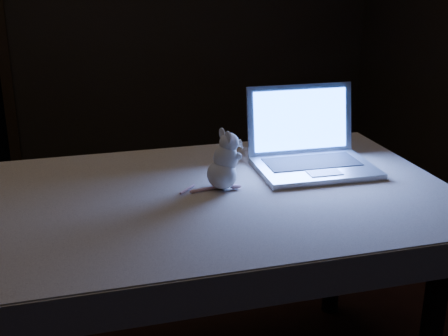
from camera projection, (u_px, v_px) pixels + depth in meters
name	position (u px, v px, depth m)	size (l,w,h in m)	color
table	(219.00, 296.00, 2.13)	(1.46, 0.94, 0.78)	black
tablecloth	(230.00, 200.00, 2.08)	(1.57, 1.05, 0.11)	beige
laptop	(317.00, 133.00, 2.15)	(0.42, 0.37, 0.29)	#AFB0B4
plush_mouse	(222.00, 160.00, 2.00)	(0.15, 0.15, 0.20)	silver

